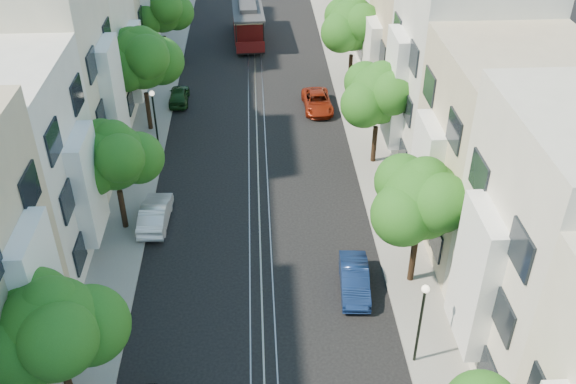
{
  "coord_description": "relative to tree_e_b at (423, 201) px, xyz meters",
  "views": [
    {
      "loc": [
        0.03,
        -13.93,
        21.03
      ],
      "look_at": [
        1.54,
        13.73,
        2.2
      ],
      "focal_mm": 40.0,
      "sensor_mm": 36.0,
      "label": 1
    }
  ],
  "objects": [
    {
      "name": "townhouses_west",
      "position": [
        -19.13,
        18.94,
        0.35
      ],
      "size": [
        7.75,
        72.0,
        11.76
      ],
      "color": "silver",
      "rests_on": "ground"
    },
    {
      "name": "lamp_east",
      "position": [
        -0.96,
        -4.98,
        -1.89
      ],
      "size": [
        0.32,
        0.32,
        4.16
      ],
      "color": "black",
      "rests_on": "ground"
    },
    {
      "name": "rail_slot",
      "position": [
        -7.26,
        19.02,
        -4.72
      ],
      "size": [
        0.06,
        80.0,
        0.02
      ],
      "primitive_type": "cube",
      "color": "gray",
      "rests_on": "ground"
    },
    {
      "name": "tree_e_c",
      "position": [
        -0.0,
        11.0,
        -0.13
      ],
      "size": [
        4.84,
        3.99,
        6.52
      ],
      "color": "black",
      "rests_on": "ground"
    },
    {
      "name": "rail_left",
      "position": [
        -7.81,
        19.02,
        -4.72
      ],
      "size": [
        0.06,
        80.0,
        0.02
      ],
      "primitive_type": "cube",
      "color": "gray",
      "rests_on": "ground"
    },
    {
      "name": "lamp_west",
      "position": [
        -13.56,
        13.02,
        -1.89
      ],
      "size": [
        0.32,
        0.32,
        4.16
      ],
      "color": "black",
      "rests_on": "ground"
    },
    {
      "name": "tree_w_c",
      "position": [
        -14.4,
        16.0,
        0.34
      ],
      "size": [
        5.13,
        4.28,
        7.09
      ],
      "color": "black",
      "rests_on": "ground"
    },
    {
      "name": "sidewalk_east",
      "position": [
        -0.01,
        19.02,
        -4.67
      ],
      "size": [
        2.5,
        80.0,
        0.12
      ],
      "primitive_type": "cube",
      "color": "gray",
      "rests_on": "ground"
    },
    {
      "name": "rail_right",
      "position": [
        -6.71,
        19.02,
        -4.72
      ],
      "size": [
        0.06,
        80.0,
        0.02
      ],
      "primitive_type": "cube",
      "color": "gray",
      "rests_on": "ground"
    },
    {
      "name": "cable_car",
      "position": [
        -7.76,
        32.39,
        -2.84
      ],
      "size": [
        2.97,
        8.41,
        3.19
      ],
      "rotation": [
        0.0,
        0.0,
        0.05
      ],
      "color": "black",
      "rests_on": "ground"
    },
    {
      "name": "parked_car_w_mid",
      "position": [
        -12.86,
        5.34,
        -4.08
      ],
      "size": [
        1.56,
        4.04,
        1.31
      ],
      "primitive_type": "imported",
      "rotation": [
        0.0,
        0.0,
        3.1
      ],
      "color": "silver",
      "rests_on": "ground"
    },
    {
      "name": "ground",
      "position": [
        -7.26,
        19.02,
        -4.73
      ],
      "size": [
        200.0,
        200.0,
        0.0
      ],
      "primitive_type": "plane",
      "color": "black",
      "rests_on": "ground"
    },
    {
      "name": "tree_w_a",
      "position": [
        -14.4,
        -7.0,
        0.0
      ],
      "size": [
        4.93,
        4.08,
        6.68
      ],
      "color": "black",
      "rests_on": "ground"
    },
    {
      "name": "tree_e_d",
      "position": [
        0.0,
        22.0,
        0.13
      ],
      "size": [
        5.01,
        4.16,
        6.85
      ],
      "color": "black",
      "rests_on": "ground"
    },
    {
      "name": "tree_e_b",
      "position": [
        0.0,
        0.0,
        0.0
      ],
      "size": [
        4.93,
        4.08,
        6.68
      ],
      "color": "black",
      "rests_on": "ground"
    },
    {
      "name": "parked_car_w_far",
      "position": [
        -12.86,
        20.12,
        -4.15
      ],
      "size": [
        1.42,
        3.46,
        1.17
      ],
      "primitive_type": "imported",
      "rotation": [
        0.0,
        0.0,
        3.15
      ],
      "color": "#153616",
      "rests_on": "ground"
    },
    {
      "name": "tree_w_b",
      "position": [
        -14.4,
        5.0,
        -0.34
      ],
      "size": [
        4.72,
        3.87,
        6.27
      ],
      "color": "black",
      "rests_on": "ground"
    },
    {
      "name": "townhouses_east",
      "position": [
        4.61,
        18.94,
        0.45
      ],
      "size": [
        7.75,
        72.0,
        12.0
      ],
      "color": "beige",
      "rests_on": "ground"
    },
    {
      "name": "lane_line",
      "position": [
        -7.26,
        19.02,
        -4.73
      ],
      "size": [
        0.08,
        80.0,
        0.01
      ],
      "primitive_type": "cube",
      "color": "tan",
      "rests_on": "ground"
    },
    {
      "name": "sidewalk_west",
      "position": [
        -14.51,
        19.02,
        -4.67
      ],
      "size": [
        2.5,
        80.0,
        0.12
      ],
      "primitive_type": "cube",
      "color": "gray",
      "rests_on": "ground"
    },
    {
      "name": "parked_car_e_far",
      "position": [
        -2.86,
        18.51,
        -4.15
      ],
      "size": [
        2.1,
        4.29,
        1.17
      ],
      "primitive_type": "imported",
      "rotation": [
        0.0,
        0.0,
        0.04
      ],
      "color": "maroon",
      "rests_on": "ground"
    },
    {
      "name": "parked_car_e_mid",
      "position": [
        -2.86,
        -0.43,
        -4.12
      ],
      "size": [
        1.56,
        3.83,
        1.24
      ],
      "primitive_type": "imported",
      "rotation": [
        0.0,
        0.0,
        -0.07
      ],
      "color": "#0E1E46",
      "rests_on": "ground"
    },
    {
      "name": "tree_w_d",
      "position": [
        -14.4,
        27.0,
        -0.13
      ],
      "size": [
        4.84,
        3.99,
        6.52
      ],
      "color": "black",
      "rests_on": "ground"
    }
  ]
}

